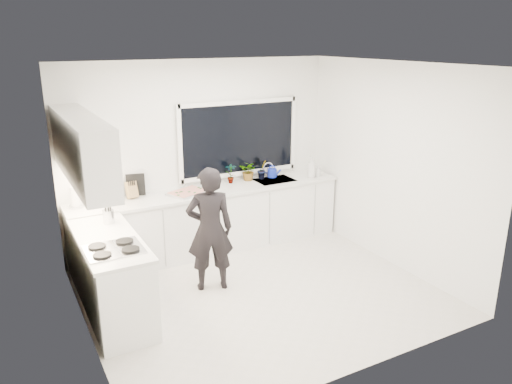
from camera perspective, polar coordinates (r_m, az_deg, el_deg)
floor at (r=6.22m, az=0.43°, el=-11.46°), size 4.00×3.50×0.02m
wall_back at (r=7.23m, az=-6.31°, el=4.17°), size 4.00×0.02×2.70m
wall_left at (r=5.08m, az=-19.84°, el=-2.53°), size 0.02×3.50×2.70m
wall_right at (r=6.85m, az=15.36°, el=2.91°), size 0.02×3.50×2.70m
ceiling at (r=5.45m, az=0.49°, el=14.45°), size 4.00×3.50×0.02m
window at (r=7.39m, az=-1.93°, el=6.15°), size 1.80×0.02×1.00m
base_cabinets_back at (r=7.22m, az=-5.13°, el=-3.38°), size 3.92×0.58×0.88m
base_cabinets_left at (r=5.80m, az=-16.14°, el=-9.45°), size 0.58×1.60×0.88m
countertop_back at (r=7.06m, az=-5.20°, el=0.09°), size 3.94×0.62×0.04m
countertop_left at (r=5.61m, az=-16.53°, el=-5.25°), size 0.62×1.60×0.04m
upper_cabinets at (r=5.65m, az=-19.32°, el=4.76°), size 0.34×2.10×0.70m
sink at (r=7.53m, az=2.12°, el=1.03°), size 0.58×0.42×0.14m
faucet at (r=7.65m, az=1.37°, el=2.55°), size 0.03×0.03×0.22m
stovetop at (r=5.28m, az=-15.95°, el=-6.25°), size 0.56×0.48×0.03m
person at (r=6.03m, az=-5.30°, el=-4.27°), size 0.64×0.51×1.54m
pizza_tray at (r=6.91m, az=-7.77°, el=-0.08°), size 0.61×0.54×0.03m
pizza at (r=6.90m, az=-7.77°, el=0.06°), size 0.55×0.48×0.01m
watering_can at (r=7.66m, az=1.85°, el=2.20°), size 0.18×0.18×0.13m
paper_towel_roll at (r=6.66m, az=-19.97°, el=-0.62°), size 0.12×0.12×0.26m
knife_block at (r=6.83m, az=-14.02°, el=0.19°), size 0.15×0.12×0.22m
utensil_crock at (r=6.01m, az=-16.51°, el=-2.70°), size 0.13×0.13×0.16m
picture_frame_large at (r=6.87m, az=-16.19°, el=0.36°), size 0.22×0.09×0.28m
picture_frame_small at (r=6.93m, az=-13.59°, el=0.81°), size 0.25×0.08×0.30m
herb_plants at (r=7.40m, az=-1.63°, el=2.29°), size 1.05×0.35×0.30m
soap_bottles at (r=7.66m, az=6.51°, el=2.76°), size 0.25×0.14×0.33m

